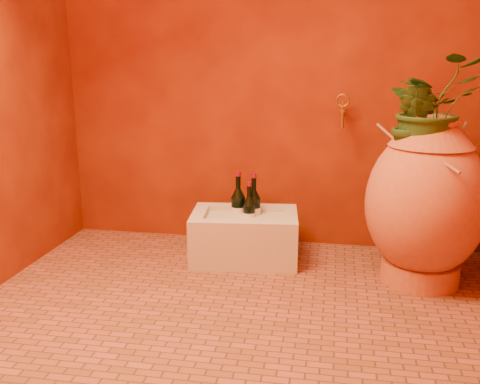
% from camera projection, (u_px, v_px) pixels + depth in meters
% --- Properties ---
extents(floor, '(2.50, 2.50, 0.00)m').
position_uv_depth(floor, '(242.00, 314.00, 2.39)').
color(floor, brown).
rests_on(floor, ground).
extents(wall_back, '(2.50, 0.02, 2.50)m').
position_uv_depth(wall_back, '(273.00, 32.00, 3.03)').
color(wall_back, '#5E1605').
rests_on(wall_back, ground).
extents(amphora, '(0.61, 0.61, 0.84)m').
position_uv_depth(amphora, '(426.00, 202.00, 2.63)').
color(amphora, '#BE6735').
rests_on(amphora, floor).
extents(stone_basin, '(0.62, 0.46, 0.27)m').
position_uv_depth(stone_basin, '(244.00, 237.00, 3.00)').
color(stone_basin, beige).
rests_on(stone_basin, floor).
extents(wine_bottle_a, '(0.08, 0.08, 0.34)m').
position_uv_depth(wine_bottle_a, '(238.00, 209.00, 3.04)').
color(wine_bottle_a, black).
rests_on(wine_bottle_a, stone_basin).
extents(wine_bottle_b, '(0.08, 0.08, 0.33)m').
position_uv_depth(wine_bottle_b, '(254.00, 210.00, 3.03)').
color(wine_bottle_b, black).
rests_on(wine_bottle_b, stone_basin).
extents(wine_bottle_c, '(0.07, 0.07, 0.29)m').
position_uv_depth(wine_bottle_c, '(249.00, 215.00, 2.99)').
color(wine_bottle_c, black).
rests_on(wine_bottle_c, stone_basin).
extents(wall_tap, '(0.08, 0.17, 0.18)m').
position_uv_depth(wall_tap, '(342.00, 109.00, 2.97)').
color(wall_tap, '#AE7D28').
rests_on(wall_tap, wall_back).
extents(plant_main, '(0.56, 0.53, 0.49)m').
position_uv_depth(plant_main, '(430.00, 107.00, 2.53)').
color(plant_main, '#22491A').
rests_on(plant_main, amphora).
extents(plant_side, '(0.26, 0.26, 0.37)m').
position_uv_depth(plant_side, '(413.00, 124.00, 2.52)').
color(plant_side, '#22491A').
rests_on(plant_side, amphora).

